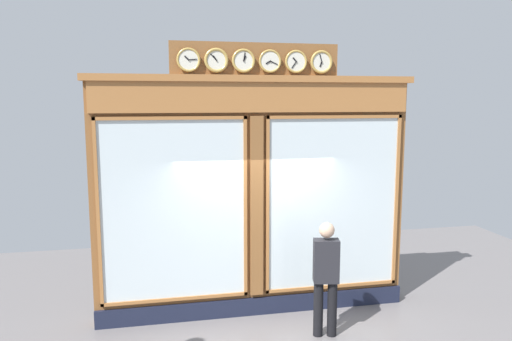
% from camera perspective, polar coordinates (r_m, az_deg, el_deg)
% --- Properties ---
extents(shop_facade, '(5.05, 0.42, 4.25)m').
position_cam_1_polar(shop_facade, '(7.67, -0.19, -2.91)').
color(shop_facade, brown).
rests_on(shop_facade, ground_plane).
extents(pedestrian, '(0.40, 0.29, 1.69)m').
position_cam_1_polar(pedestrian, '(7.20, 8.18, -11.91)').
color(pedestrian, black).
rests_on(pedestrian, ground_plane).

